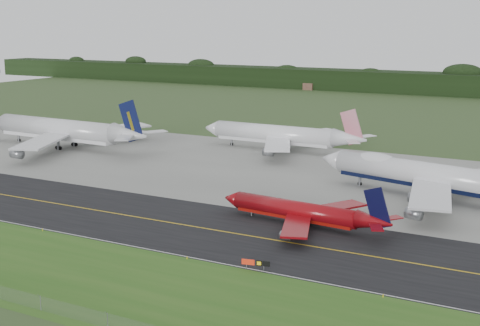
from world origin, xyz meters
The scene contains 16 objects.
ground centered at (0.00, 0.00, 0.00)m, with size 600.00×600.00×0.00m, color #324721.
grass_verge centered at (0.00, -35.00, 0.01)m, with size 400.00×30.00×0.01m, color #285418.
taxiway centered at (0.00, -4.00, 0.01)m, with size 400.00×32.00×0.02m, color black.
apron centered at (0.00, 51.00, 0.01)m, with size 400.00×78.00×0.01m, color slate.
taxiway_centreline centered at (0.00, -4.00, 0.03)m, with size 400.00×0.40×0.00m, color gold.
taxiway_edge_line centered at (0.00, -19.50, 0.03)m, with size 400.00×0.25×0.00m, color silver.
perimeter_fence centered at (0.00, -48.00, 1.10)m, with size 320.00×0.10×320.00m.
horizon_treeline centered at (0.00, 273.76, 5.47)m, with size 700.00×25.00×12.00m.
jet_ba_747 centered at (29.18, 40.19, 5.39)m, with size 62.45×50.83×15.85m.
jet_red_737 centered at (10.92, 7.12, 2.82)m, with size 37.80×30.69×10.20m.
jet_navy_gold centered at (-90.45, 49.03, 5.71)m, with size 67.28×58.66×17.38m.
jet_star_tail centered at (-26.61, 78.08, 4.96)m, with size 56.19×47.21×14.87m.
taxiway_sign centered at (13.48, -19.21, 1.12)m, with size 4.70×1.20×1.59m.
edge_marker_left centered at (-32.67, -20.50, 0.25)m, with size 0.16×0.16×0.50m, color yellow.
edge_marker_center centered at (0.87, -20.50, 0.25)m, with size 0.16×0.16×0.50m, color yellow.
edge_marker_right centered at (35.41, -20.50, 0.25)m, with size 0.16×0.16×0.50m, color yellow.
Camera 1 is at (60.67, -112.38, 39.99)m, focal length 50.00 mm.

